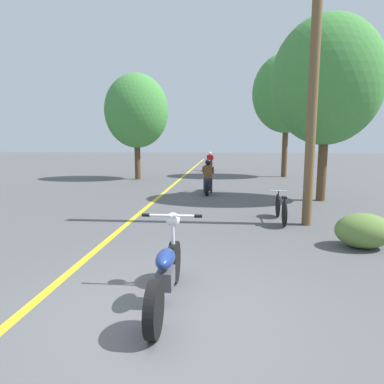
{
  "coord_description": "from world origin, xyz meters",
  "views": [
    {
      "loc": [
        0.8,
        -3.96,
        2.12
      ],
      "look_at": [
        0.02,
        4.21,
        0.9
      ],
      "focal_mm": 32.0,
      "sensor_mm": 36.0,
      "label": 1
    }
  ],
  "objects": [
    {
      "name": "lane_stripe_center",
      "position": [
        -1.7,
        12.21,
        0.0
      ],
      "size": [
        0.14,
        48.0,
        0.01
      ],
      "primitive_type": "cube",
      "color": "yellow",
      "rests_on": "ground"
    },
    {
      "name": "motorcycle_foreground",
      "position": [
        0.06,
        0.26,
        0.43
      ],
      "size": [
        0.87,
        2.12,
        1.09
      ],
      "color": "black",
      "rests_on": "ground"
    },
    {
      "name": "bicycle_parked",
      "position": [
        2.3,
        5.13,
        0.36
      ],
      "size": [
        0.44,
        1.75,
        0.77
      ],
      "color": "black",
      "rests_on": "ground"
    },
    {
      "name": "ground_plane",
      "position": [
        0.0,
        0.0,
        0.0
      ],
      "size": [
        120.0,
        120.0,
        0.0
      ],
      "primitive_type": "plane",
      "color": "#515154"
    },
    {
      "name": "motorcycle_rider_lead",
      "position": [
        0.12,
        10.03,
        0.53
      ],
      "size": [
        0.5,
        2.05,
        1.39
      ],
      "color": "black",
      "rests_on": "ground"
    },
    {
      "name": "roadside_tree_right_far",
      "position": [
        4.34,
        16.9,
        4.87
      ],
      "size": [
        3.98,
        3.58,
        7.17
      ],
      "color": "#513A23",
      "rests_on": "ground"
    },
    {
      "name": "roadside_tree_left",
      "position": [
        -4.06,
        14.84,
        3.75
      ],
      "size": [
        3.49,
        3.14,
        5.77
      ],
      "color": "#513A23",
      "rests_on": "ground"
    },
    {
      "name": "roadside_tree_right_near",
      "position": [
        4.26,
        8.61,
        4.16
      ],
      "size": [
        3.81,
        3.43,
        6.37
      ],
      "color": "#513A23",
      "rests_on": "ground"
    },
    {
      "name": "roadside_bush",
      "position": [
        3.58,
        2.98,
        0.35
      ],
      "size": [
        1.1,
        0.88,
        0.7
      ],
      "color": "#5B7A38",
      "rests_on": "ground"
    },
    {
      "name": "utility_pole",
      "position": [
        2.9,
        4.83,
        3.67
      ],
      "size": [
        1.1,
        0.24,
        7.15
      ],
      "color": "brown",
      "rests_on": "ground"
    },
    {
      "name": "motorcycle_rider_far",
      "position": [
        -0.25,
        20.73,
        0.52
      ],
      "size": [
        0.5,
        2.01,
        1.36
      ],
      "color": "black",
      "rests_on": "ground"
    }
  ]
}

